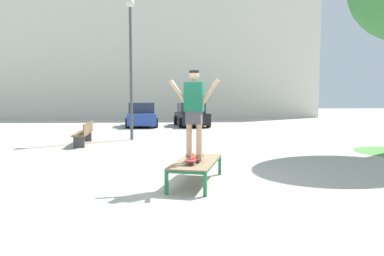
{
  "coord_description": "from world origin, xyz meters",
  "views": [
    {
      "loc": [
        -0.2,
        -7.11,
        1.68
      ],
      "look_at": [
        0.28,
        1.34,
        1.0
      ],
      "focal_mm": 32.79,
      "sensor_mm": 36.0,
      "label": 1
    }
  ],
  "objects_px": {
    "skate_box": "(196,163)",
    "park_bench": "(85,133)",
    "skateboard": "(194,159)",
    "car_blue": "(142,115)",
    "light_post": "(131,48)",
    "skater": "(194,108)",
    "car_black": "(191,115)"
  },
  "relations": [
    {
      "from": "skater",
      "to": "light_post",
      "type": "distance_m",
      "value": 8.7
    },
    {
      "from": "park_bench",
      "to": "skateboard",
      "type": "bearing_deg",
      "value": -60.64
    },
    {
      "from": "skateboard",
      "to": "skater",
      "type": "xyz_separation_m",
      "value": [
        0.0,
        0.0,
        0.99
      ]
    },
    {
      "from": "skateboard",
      "to": "park_bench",
      "type": "relative_size",
      "value": 0.34
    },
    {
      "from": "skate_box",
      "to": "light_post",
      "type": "height_order",
      "value": "light_post"
    },
    {
      "from": "light_post",
      "to": "car_black",
      "type": "bearing_deg",
      "value": 69.05
    },
    {
      "from": "skateboard",
      "to": "skate_box",
      "type": "bearing_deg",
      "value": 74.31
    },
    {
      "from": "skate_box",
      "to": "skateboard",
      "type": "distance_m",
      "value": 0.24
    },
    {
      "from": "skateboard",
      "to": "car_blue",
      "type": "bearing_deg",
      "value": 98.58
    },
    {
      "from": "skateboard",
      "to": "car_black",
      "type": "height_order",
      "value": "car_black"
    },
    {
      "from": "car_black",
      "to": "park_bench",
      "type": "xyz_separation_m",
      "value": [
        -4.54,
        -9.13,
        -0.24
      ]
    },
    {
      "from": "skateboard",
      "to": "car_black",
      "type": "distance_m",
      "value": 15.8
    },
    {
      "from": "park_bench",
      "to": "skater",
      "type": "bearing_deg",
      "value": -60.63
    },
    {
      "from": "skater",
      "to": "car_blue",
      "type": "distance_m",
      "value": 15.9
    },
    {
      "from": "skateboard",
      "to": "park_bench",
      "type": "height_order",
      "value": "park_bench"
    },
    {
      "from": "skate_box",
      "to": "car_blue",
      "type": "relative_size",
      "value": 0.47
    },
    {
      "from": "car_blue",
      "to": "car_black",
      "type": "xyz_separation_m",
      "value": [
        3.17,
        0.07,
        0.0
      ]
    },
    {
      "from": "skate_box",
      "to": "skater",
      "type": "relative_size",
      "value": 1.2
    },
    {
      "from": "car_blue",
      "to": "skate_box",
      "type": "bearing_deg",
      "value": -81.11
    },
    {
      "from": "car_blue",
      "to": "light_post",
      "type": "height_order",
      "value": "light_post"
    },
    {
      "from": "skater",
      "to": "skate_box",
      "type": "bearing_deg",
      "value": 74.33
    },
    {
      "from": "skater",
      "to": "park_bench",
      "type": "xyz_separation_m",
      "value": [
        -3.74,
        6.64,
        -1.08
      ]
    },
    {
      "from": "skater",
      "to": "light_post",
      "type": "bearing_deg",
      "value": 104.73
    },
    {
      "from": "skateboard",
      "to": "light_post",
      "type": "height_order",
      "value": "light_post"
    },
    {
      "from": "car_blue",
      "to": "park_bench",
      "type": "relative_size",
      "value": 1.78
    },
    {
      "from": "skateboard",
      "to": "car_blue",
      "type": "distance_m",
      "value": 15.88
    },
    {
      "from": "skate_box",
      "to": "car_black",
      "type": "xyz_separation_m",
      "value": [
        0.75,
        15.58,
        0.28
      ]
    },
    {
      "from": "skate_box",
      "to": "car_black",
      "type": "distance_m",
      "value": 15.6
    },
    {
      "from": "skateboard",
      "to": "light_post",
      "type": "distance_m",
      "value": 9.01
    },
    {
      "from": "skater",
      "to": "car_black",
      "type": "relative_size",
      "value": 0.39
    },
    {
      "from": "skate_box",
      "to": "park_bench",
      "type": "xyz_separation_m",
      "value": [
        -3.79,
        6.45,
        0.03
      ]
    },
    {
      "from": "car_black",
      "to": "skater",
      "type": "bearing_deg",
      "value": -92.91
    }
  ]
}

